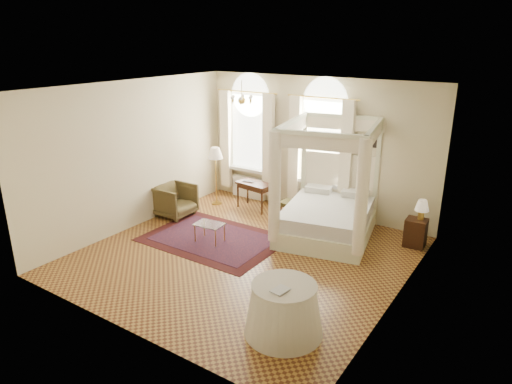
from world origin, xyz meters
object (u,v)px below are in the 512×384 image
(stool, at_px, (290,205))
(armchair, at_px, (175,200))
(canopy_bed, at_px, (327,212))
(writing_desk, at_px, (255,187))
(floor_lamp, at_px, (215,156))
(nightstand, at_px, (415,233))
(side_table, at_px, (284,309))
(coffee_table, at_px, (209,226))

(stool, bearing_deg, armchair, -153.37)
(canopy_bed, distance_m, stool, 1.16)
(writing_desk, bearing_deg, floor_lamp, -166.58)
(nightstand, bearing_deg, side_table, -100.88)
(nightstand, xyz_separation_m, side_table, (-0.78, -4.08, 0.09))
(armchair, bearing_deg, writing_desk, -43.65)
(floor_lamp, xyz_separation_m, side_table, (4.26, -3.79, -0.90))
(writing_desk, height_order, floor_lamp, floor_lamp)
(canopy_bed, bearing_deg, floor_lamp, 175.03)
(writing_desk, bearing_deg, canopy_bed, -13.30)
(canopy_bed, relative_size, nightstand, 4.44)
(writing_desk, bearing_deg, side_table, -51.41)
(armchair, distance_m, coffee_table, 1.80)
(canopy_bed, height_order, coffee_table, canopy_bed)
(floor_lamp, relative_size, side_table, 1.29)
(floor_lamp, bearing_deg, stool, 1.09)
(writing_desk, distance_m, stool, 1.19)
(stool, relative_size, coffee_table, 0.76)
(coffee_table, bearing_deg, nightstand, 30.84)
(side_table, bearing_deg, floor_lamp, 138.30)
(writing_desk, bearing_deg, stool, -10.07)
(canopy_bed, xyz_separation_m, nightstand, (1.75, 0.57, -0.27))
(canopy_bed, height_order, stool, canopy_bed)
(coffee_table, bearing_deg, side_table, -32.61)
(coffee_table, relative_size, floor_lamp, 0.42)
(stool, distance_m, floor_lamp, 2.36)
(coffee_table, xyz_separation_m, side_table, (2.92, -1.87, 0.02))
(canopy_bed, distance_m, nightstand, 1.86)
(stool, xyz_separation_m, floor_lamp, (-2.19, -0.04, 0.89))
(nightstand, distance_m, writing_desk, 4.02)
(stool, height_order, armchair, armchair)
(coffee_table, bearing_deg, floor_lamp, 124.83)
(canopy_bed, xyz_separation_m, coffee_table, (-1.95, -1.64, -0.20))
(coffee_table, bearing_deg, canopy_bed, 40.09)
(canopy_bed, xyz_separation_m, side_table, (0.97, -3.51, -0.18))
(nightstand, relative_size, armchair, 0.70)
(nightstand, bearing_deg, armchair, -164.38)
(writing_desk, xyz_separation_m, floor_lamp, (-1.03, -0.25, 0.70))
(armchair, distance_m, floor_lamp, 1.54)
(nightstand, xyz_separation_m, stool, (-2.85, -0.24, 0.10))
(floor_lamp, bearing_deg, nightstand, 3.22)
(nightstand, height_order, side_table, side_table)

